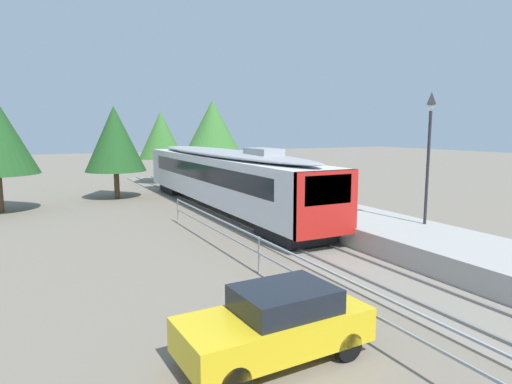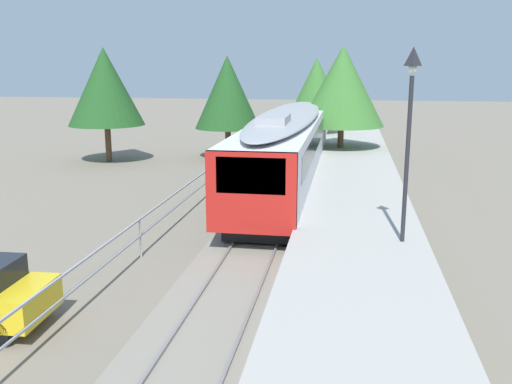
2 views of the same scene
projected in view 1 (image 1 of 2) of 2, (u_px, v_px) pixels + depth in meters
The scene contains 9 objects.
ground_plane at pixel (253, 264), 15.78m from camera, with size 160.00×160.00×0.00m, color slate.
track_rails at pixel (322, 252), 17.13m from camera, with size 3.20×60.00×0.14m.
commuter_train at pixel (222, 175), 25.61m from camera, with size 2.82×20.77×3.74m.
station_platform at pixel (386, 233), 18.53m from camera, with size 3.90×60.00×0.90m, color #A8A59E.
platform_lamp_mid_platform at pixel (430, 133), 17.69m from camera, with size 0.34×0.34×5.35m.
parked_hatchback_yellow at pixel (276, 323), 9.14m from camera, with size 4.07×1.93×1.53m.
tree_behind_carpark at pixel (115, 139), 30.17m from camera, with size 4.08×4.08×6.36m.
tree_distant_left at pixel (161, 135), 38.56m from camera, with size 3.91×3.91×6.32m.
tree_distant_centre at pixel (213, 132), 32.91m from camera, with size 5.03×5.03×6.92m.
Camera 1 is at (-9.87, 8.38, 4.78)m, focal length 30.95 mm.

